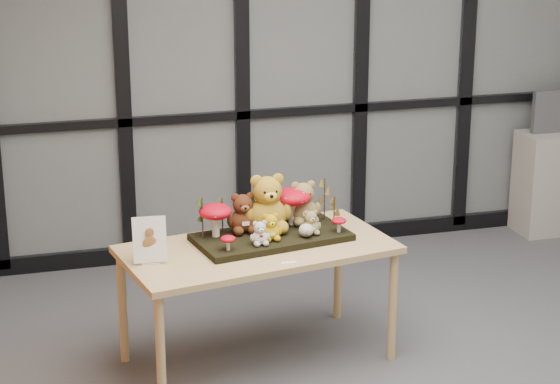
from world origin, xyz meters
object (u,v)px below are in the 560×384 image
object	(u,v)px
display_table	(258,257)
bear_brown_medium	(243,210)
mushroom_front_right	(339,224)
bear_pooh_yellow	(267,200)
plush_cream_hedgehog	(306,230)
bear_tan_back	(303,200)
mushroom_back_right	(293,204)
mushroom_front_left	(228,242)
bear_white_bow	(260,231)
mushroom_back_left	(216,219)
diorama_tray	(271,237)
sign_holder	(150,243)
bear_beige_small	(311,221)
cabinet	(556,182)
bear_small_yellow	(271,225)

from	to	relation	value
display_table	bear_brown_medium	world-z (taller)	bear_brown_medium
mushroom_front_right	bear_pooh_yellow	bearing A→B (deg)	159.73
plush_cream_hedgehog	bear_tan_back	bearing A→B (deg)	67.10
plush_cream_hedgehog	mushroom_back_right	distance (m)	0.24
mushroom_front_left	bear_white_bow	bearing A→B (deg)	11.84
bear_pooh_yellow	mushroom_back_left	world-z (taller)	bear_pooh_yellow
diorama_tray	sign_holder	xyz separation A→B (m)	(-0.72, -0.17, 0.10)
bear_beige_small	cabinet	world-z (taller)	bear_beige_small
bear_pooh_yellow	plush_cream_hedgehog	bearing A→B (deg)	-52.47
mushroom_back_right	bear_pooh_yellow	bearing A→B (deg)	-161.56
display_table	plush_cream_hedgehog	bearing A→B (deg)	-13.64
plush_cream_hedgehog	mushroom_front_right	bearing A→B (deg)	-3.13
bear_pooh_yellow	plush_cream_hedgehog	xyz separation A→B (m)	(0.18, -0.17, -0.14)
mushroom_back_right	cabinet	xyz separation A→B (m)	(2.55, 1.34, -0.47)
bear_small_yellow	mushroom_back_right	xyz separation A→B (m)	(0.19, 0.22, 0.04)
mushroom_back_right	sign_holder	size ratio (longest dim) A/B	0.95
display_table	cabinet	xyz separation A→B (m)	(2.82, 1.55, -0.24)
bear_pooh_yellow	bear_white_bow	size ratio (longest dim) A/B	2.44
mushroom_front_right	sign_holder	world-z (taller)	sign_holder
bear_small_yellow	bear_beige_small	world-z (taller)	bear_small_yellow
bear_brown_medium	bear_tan_back	distance (m)	0.38
bear_tan_back	cabinet	xyz separation A→B (m)	(2.48, 1.32, -0.48)
bear_brown_medium	bear_beige_small	distance (m)	0.39
bear_tan_back	cabinet	distance (m)	2.86
plush_cream_hedgehog	sign_holder	world-z (taller)	sign_holder
bear_white_bow	cabinet	bearing A→B (deg)	19.83
diorama_tray	sign_holder	size ratio (longest dim) A/B	3.37
plush_cream_hedgehog	mushroom_front_right	distance (m)	0.21
bear_small_yellow	cabinet	xyz separation A→B (m)	(2.75, 1.56, -0.43)
bear_brown_medium	bear_white_bow	world-z (taller)	bear_brown_medium
bear_beige_small	mushroom_front_left	distance (m)	0.53
sign_holder	mushroom_back_right	bearing A→B (deg)	22.81
sign_holder	cabinet	world-z (taller)	sign_holder
display_table	bear_brown_medium	xyz separation A→B (m)	(-0.04, 0.16, 0.23)
mushroom_back_left	sign_holder	xyz separation A→B (m)	(-0.41, -0.22, -0.03)
display_table	bear_tan_back	bearing A→B (deg)	23.47
bear_brown_medium	bear_beige_small	size ratio (longest dim) A/B	1.64
bear_pooh_yellow	bear_tan_back	size ratio (longest dim) A/B	1.32
bear_pooh_yellow	mushroom_front_left	world-z (taller)	bear_pooh_yellow
bear_beige_small	bear_small_yellow	bearing A→B (deg)	177.38
display_table	bear_white_bow	distance (m)	0.19
bear_beige_small	plush_cream_hedgehog	bearing A→B (deg)	-146.27
bear_brown_medium	mushroom_back_right	world-z (taller)	bear_brown_medium
bear_pooh_yellow	bear_white_bow	world-z (taller)	bear_pooh_yellow
bear_beige_small	bear_pooh_yellow	bearing A→B (deg)	139.84
mushroom_back_right	bear_beige_small	bearing A→B (deg)	-74.40
bear_beige_small	mushroom_back_left	world-z (taller)	mushroom_back_left
bear_tan_back	bear_pooh_yellow	bearing A→B (deg)	-173.19
mushroom_back_right	bear_brown_medium	bearing A→B (deg)	-171.89
bear_tan_back	plush_cream_hedgehog	size ratio (longest dim) A/B	3.38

